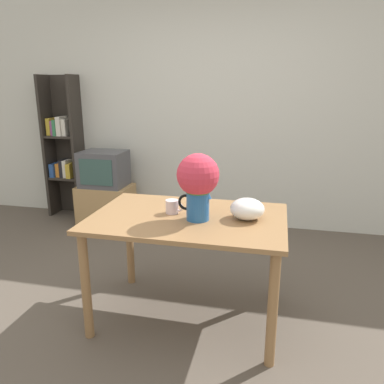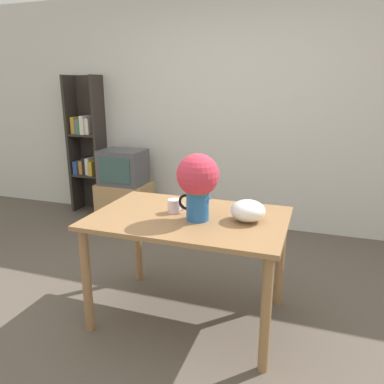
# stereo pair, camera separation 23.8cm
# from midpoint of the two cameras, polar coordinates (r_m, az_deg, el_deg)

# --- Properties ---
(ground_plane) EXTENTS (12.00, 12.00, 0.00)m
(ground_plane) POSITION_cam_midpoint_polar(r_m,az_deg,el_deg) (2.80, -1.82, -18.81)
(ground_plane) COLOR brown
(wall_back) EXTENTS (8.00, 0.05, 2.60)m
(wall_back) POSITION_cam_midpoint_polar(r_m,az_deg,el_deg) (4.32, 8.06, 11.79)
(wall_back) COLOR silver
(wall_back) RESTS_ON ground_plane
(table) EXTENTS (1.28, 0.85, 0.76)m
(table) POSITION_cam_midpoint_polar(r_m,az_deg,el_deg) (2.52, 2.25, -6.01)
(table) COLOR olive
(table) RESTS_ON ground_plane
(flower_vase) EXTENTS (0.27, 0.27, 0.43)m
(flower_vase) POSITION_cam_midpoint_polar(r_m,az_deg,el_deg) (2.35, 3.78, 1.63)
(flower_vase) COLOR #235B9E
(flower_vase) RESTS_ON table
(coffee_mug) EXTENTS (0.12, 0.09, 0.09)m
(coffee_mug) POSITION_cam_midpoint_polar(r_m,az_deg,el_deg) (2.54, -0.01, -2.19)
(coffee_mug) COLOR silver
(coffee_mug) RESTS_ON table
(white_bowl) EXTENTS (0.22, 0.22, 0.14)m
(white_bowl) POSITION_cam_midpoint_polar(r_m,az_deg,el_deg) (2.42, 11.31, -2.85)
(white_bowl) COLOR white
(white_bowl) RESTS_ON table
(tv_stand) EXTENTS (0.61, 0.42, 0.47)m
(tv_stand) POSITION_cam_midpoint_polar(r_m,az_deg,el_deg) (4.57, -8.71, -1.63)
(tv_stand) COLOR tan
(tv_stand) RESTS_ON ground_plane
(tv_set) EXTENTS (0.50, 0.41, 0.41)m
(tv_set) POSITION_cam_midpoint_polar(r_m,az_deg,el_deg) (4.46, -8.96, 3.76)
(tv_set) COLOR #4C4C51
(tv_set) RESTS_ON tv_stand
(bookshelf) EXTENTS (0.44, 0.26, 1.73)m
(bookshelf) POSITION_cam_midpoint_polar(r_m,az_deg,el_deg) (4.96, -14.35, 6.73)
(bookshelf) COLOR #2D2823
(bookshelf) RESTS_ON ground_plane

